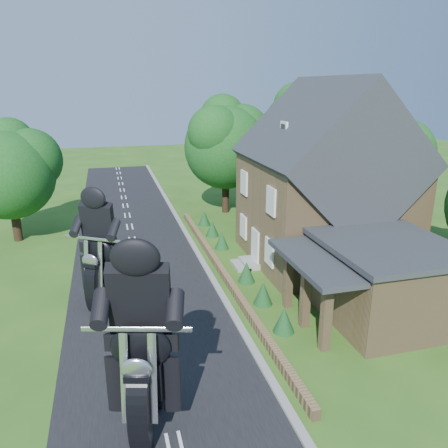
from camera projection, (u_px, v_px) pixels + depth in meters
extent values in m
plane|color=#2C5618|center=(152.00, 337.00, 17.69)|extent=(120.00, 120.00, 0.00)
cube|color=black|center=(152.00, 337.00, 17.68)|extent=(7.00, 80.00, 0.02)
cube|color=gray|center=(238.00, 324.00, 18.58)|extent=(0.30, 80.00, 0.12)
cube|color=olive|center=(223.00, 273.00, 23.30)|extent=(0.30, 22.00, 0.40)
cube|color=olive|center=(323.00, 209.00, 24.91)|extent=(8.00, 8.00, 6.00)
cube|color=#262A2E|center=(327.00, 157.00, 24.00)|extent=(8.48, 8.64, 8.48)
cube|color=olive|center=(365.00, 96.00, 23.53)|extent=(0.60, 0.90, 1.60)
cube|color=white|center=(284.00, 130.00, 22.90)|extent=(0.12, 0.80, 0.90)
cube|color=black|center=(283.00, 130.00, 22.89)|extent=(0.04, 0.55, 0.65)
cube|color=white|center=(255.00, 248.00, 24.49)|extent=(0.10, 1.10, 2.10)
cube|color=gray|center=(249.00, 263.00, 24.68)|extent=(0.80, 1.60, 0.30)
cube|color=gray|center=(241.00, 265.00, 24.58)|extent=(0.80, 1.60, 0.15)
cube|color=white|center=(269.00, 252.00, 22.30)|extent=(0.10, 1.10, 1.40)
cube|color=black|center=(269.00, 252.00, 22.29)|extent=(0.04, 0.92, 1.22)
cube|color=white|center=(243.00, 227.00, 26.35)|extent=(0.10, 1.10, 1.40)
cube|color=black|center=(243.00, 227.00, 26.34)|extent=(0.04, 0.92, 1.22)
cube|color=white|center=(271.00, 201.00, 21.48)|extent=(0.10, 1.10, 1.40)
cube|color=black|center=(271.00, 201.00, 21.48)|extent=(0.04, 0.92, 1.22)
cube|color=white|center=(244.00, 183.00, 25.53)|extent=(0.10, 1.10, 1.40)
cube|color=black|center=(244.00, 183.00, 25.53)|extent=(0.04, 0.92, 1.22)
cube|color=olive|center=(384.00, 282.00, 18.95)|extent=(5.00, 5.60, 3.20)
cube|color=#262A2E|center=(388.00, 245.00, 18.43)|extent=(5.30, 5.94, 0.24)
cube|color=#262A2E|center=(321.00, 260.00, 17.77)|extent=(2.60, 5.32, 0.22)
cube|color=olive|center=(326.00, 317.00, 16.44)|extent=(0.35, 0.35, 2.80)
cube|color=olive|center=(305.00, 296.00, 18.09)|extent=(0.35, 0.35, 2.80)
cube|color=olive|center=(288.00, 278.00, 19.75)|extent=(0.35, 0.35, 2.80)
cylinder|color=black|center=(385.00, 215.00, 29.15)|extent=(0.56, 0.56, 3.00)
sphere|color=#134416|center=(391.00, 168.00, 28.20)|extent=(6.00, 6.00, 6.00)
sphere|color=#134416|center=(405.00, 152.00, 28.81)|extent=(4.32, 4.32, 4.32)
sphere|color=#134416|center=(387.00, 152.00, 26.75)|extent=(3.72, 3.72, 3.72)
sphere|color=#134416|center=(385.00, 133.00, 28.69)|extent=(3.30, 3.30, 3.30)
cylinder|color=black|center=(303.00, 188.00, 35.34)|extent=(0.56, 0.56, 3.60)
sphere|color=#134416|center=(306.00, 141.00, 34.20)|extent=(7.20, 7.20, 7.20)
sphere|color=#134416|center=(321.00, 126.00, 34.94)|extent=(5.18, 5.18, 5.18)
sphere|color=#134416|center=(298.00, 124.00, 32.46)|extent=(4.46, 4.46, 4.46)
sphere|color=#134416|center=(301.00, 107.00, 34.79)|extent=(3.96, 3.96, 3.96)
cylinder|color=black|center=(229.00, 191.00, 34.80)|extent=(0.56, 0.56, 3.40)
sphere|color=#134416|center=(229.00, 148.00, 33.76)|extent=(6.40, 6.40, 6.40)
sphere|color=#134416|center=(244.00, 134.00, 34.41)|extent=(4.61, 4.61, 4.61)
sphere|color=#134416|center=(218.00, 132.00, 32.21)|extent=(3.97, 3.97, 3.97)
sphere|color=#134416|center=(226.00, 117.00, 34.28)|extent=(3.52, 3.52, 3.52)
cylinder|color=black|center=(20.00, 220.00, 28.41)|extent=(0.56, 0.56, 2.80)
sphere|color=#134416|center=(13.00, 175.00, 27.52)|extent=(5.60, 5.60, 5.60)
sphere|color=#134416|center=(34.00, 160.00, 28.09)|extent=(4.03, 4.03, 4.03)
sphere|color=#134416|center=(14.00, 142.00, 27.98)|extent=(3.08, 3.08, 3.08)
cone|color=#133C1A|center=(284.00, 320.00, 17.92)|extent=(0.90, 0.90, 1.10)
cone|color=#133C1A|center=(263.00, 293.00, 20.22)|extent=(0.90, 0.90, 1.10)
cone|color=#133C1A|center=(247.00, 272.00, 22.52)|extent=(0.90, 0.90, 1.10)
cone|color=#133C1A|center=(222.00, 240.00, 27.12)|extent=(0.90, 0.90, 1.10)
cone|color=#133C1A|center=(212.00, 228.00, 29.42)|extent=(0.90, 0.90, 1.10)
cone|color=#133C1A|center=(204.00, 218.00, 31.72)|extent=(0.90, 0.90, 1.10)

